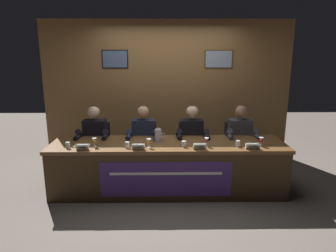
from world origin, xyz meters
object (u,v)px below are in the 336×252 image
at_px(nameplate_center_right, 200,146).
at_px(water_cup_center_right, 184,144).
at_px(water_cup_center_left, 127,145).
at_px(juice_glass_center_right, 206,140).
at_px(nameplate_far_right, 253,146).
at_px(chair_center_left, 144,150).
at_px(document_stack_far_left, 82,146).
at_px(conference_table, 168,160).
at_px(chair_center_right, 191,150).
at_px(panelist_far_left, 94,138).
at_px(water_cup_far_left, 68,146).
at_px(nameplate_center_left, 138,147).
at_px(panelist_far_right, 241,137).
at_px(chair_far_right, 237,150).
at_px(juice_glass_center_left, 149,141).
at_px(juice_glass_far_left, 94,141).
at_px(panelist_center_right, 192,137).
at_px(water_pitcher_central, 158,135).
at_px(panelist_center_left, 143,138).
at_px(chair_far_left, 98,151).
at_px(nameplate_far_left, 82,147).
at_px(juice_glass_far_right, 261,140).
at_px(water_cup_far_right, 238,144).

bearing_deg(nameplate_center_right, water_cup_center_right, 153.00).
bearing_deg(water_cup_center_left, nameplate_center_right, -4.48).
xyz_separation_m(juice_glass_center_right, nameplate_far_right, (0.61, -0.13, -0.05)).
relative_size(chair_center_left, document_stack_far_left, 4.21).
height_order(conference_table, water_cup_center_left, water_cup_center_left).
height_order(chair_center_left, water_cup_center_right, chair_center_left).
bearing_deg(chair_center_right, panelist_far_left, -172.70).
height_order(water_cup_far_left, chair_center_left, chair_center_left).
height_order(conference_table, nameplate_center_left, nameplate_center_left).
bearing_deg(nameplate_center_right, panelist_far_right, 44.17).
bearing_deg(chair_far_right, juice_glass_center_left, -150.08).
xyz_separation_m(panelist_far_left, juice_glass_far_left, (0.14, -0.58, 0.12)).
relative_size(panelist_center_right, water_pitcher_central, 5.79).
bearing_deg(panelist_center_left, water_cup_far_left, -146.91).
height_order(panelist_center_right, nameplate_center_right, panelist_center_right).
height_order(nameplate_far_right, document_stack_far_left, nameplate_far_right).
distance_m(juice_glass_far_left, water_cup_center_right, 1.25).
relative_size(conference_table, chair_far_left, 3.83).
relative_size(panelist_center_left, nameplate_center_left, 7.01).
bearing_deg(panelist_center_right, juice_glass_center_right, -75.85).
relative_size(water_cup_far_left, document_stack_far_left, 0.40).
bearing_deg(water_cup_center_right, nameplate_far_left, -175.51).
distance_m(chair_far_left, juice_glass_far_right, 2.62).
xyz_separation_m(water_cup_center_left, nameplate_center_right, (0.99, -0.08, 0.00)).
bearing_deg(chair_center_left, water_cup_center_left, -101.98).
height_order(chair_center_left, juice_glass_far_right, chair_center_left).
relative_size(conference_table, panelist_center_right, 2.80).
bearing_deg(chair_center_right, panelist_far_right, -14.37).
relative_size(juice_glass_center_left, document_stack_far_left, 0.59).
relative_size(conference_table, document_stack_far_left, 16.14).
xyz_separation_m(chair_center_left, panelist_center_right, (0.78, -0.20, 0.28)).
bearing_deg(chair_center_left, water_pitcher_central, -65.59).
bearing_deg(water_cup_far_right, nameplate_center_left, -175.12).
bearing_deg(conference_table, document_stack_far_left, -178.39).
xyz_separation_m(chair_far_left, chair_center_left, (0.78, 0.00, 0.00)).
bearing_deg(conference_table, nameplate_center_right, -25.36).
distance_m(water_cup_center_right, water_cup_far_right, 0.75).
relative_size(panelist_center_right, chair_far_right, 1.37).
relative_size(water_cup_far_left, chair_center_left, 0.10).
xyz_separation_m(chair_center_left, document_stack_far_left, (-0.83, -0.75, 0.32)).
xyz_separation_m(panelist_far_left, nameplate_far_right, (2.31, -0.72, 0.08)).
height_order(juice_glass_far_right, water_cup_far_right, juice_glass_far_right).
height_order(nameplate_far_left, juice_glass_center_right, juice_glass_center_right).
xyz_separation_m(juice_glass_center_left, document_stack_far_left, (-0.95, 0.07, -0.08)).
bearing_deg(chair_center_left, juice_glass_far_left, -129.33).
bearing_deg(nameplate_center_right, water_cup_far_left, 177.70).
bearing_deg(conference_table, chair_far_right, 31.55).
distance_m(water_cup_far_left, juice_glass_center_right, 1.91).
bearing_deg(water_pitcher_central, juice_glass_far_left, -165.13).
bearing_deg(juice_glass_far_left, water_cup_center_left, -7.46).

